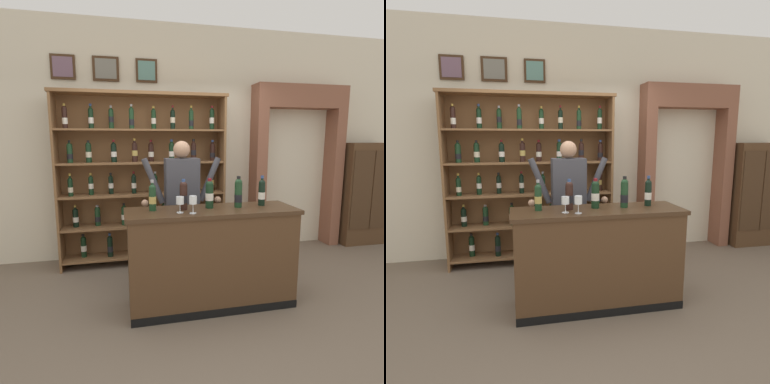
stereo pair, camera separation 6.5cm
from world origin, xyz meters
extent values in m
cube|color=#6B5B4C|center=(0.00, 0.00, -0.01)|extent=(14.00, 14.00, 0.02)
cube|color=beige|center=(0.00, 1.72, 1.64)|extent=(12.00, 0.16, 3.28)
cube|color=#422B19|center=(-1.39, 1.63, 2.62)|extent=(0.31, 0.02, 0.31)
cube|color=#715468|center=(-1.39, 1.62, 2.62)|extent=(0.25, 0.01, 0.25)
cube|color=#422B19|center=(-0.85, 1.63, 2.62)|extent=(0.34, 0.02, 0.32)
cube|color=slate|center=(-0.85, 1.62, 2.62)|extent=(0.27, 0.01, 0.25)
cube|color=#422B19|center=(-0.31, 1.63, 2.62)|extent=(0.29, 0.02, 0.31)
cube|color=slate|center=(-0.31, 1.62, 2.62)|extent=(0.23, 0.01, 0.25)
cube|color=brown|center=(-1.49, 1.31, 1.14)|extent=(0.03, 0.35, 2.29)
cube|color=brown|center=(0.68, 1.31, 1.14)|extent=(0.03, 0.35, 2.29)
cube|color=brown|center=(-0.41, 1.48, 1.14)|extent=(2.20, 0.02, 2.29)
cube|color=brown|center=(-0.41, 1.31, 0.12)|extent=(2.14, 0.33, 0.02)
cylinder|color=black|center=(-1.22, 1.34, 0.25)|extent=(0.07, 0.07, 0.24)
sphere|color=black|center=(-1.22, 1.34, 0.38)|extent=(0.07, 0.07, 0.07)
cylinder|color=black|center=(-1.22, 1.34, 0.41)|extent=(0.03, 0.03, 0.07)
cylinder|color=black|center=(-1.22, 1.34, 0.43)|extent=(0.04, 0.04, 0.03)
cylinder|color=silver|center=(-1.22, 1.34, 0.25)|extent=(0.08, 0.08, 0.08)
cylinder|color=black|center=(-0.88, 1.28, 0.25)|extent=(0.07, 0.07, 0.24)
sphere|color=black|center=(-0.88, 1.28, 0.38)|extent=(0.07, 0.07, 0.07)
cylinder|color=black|center=(-0.88, 1.28, 0.41)|extent=(0.03, 0.03, 0.08)
cylinder|color=navy|center=(-0.88, 1.28, 0.44)|extent=(0.04, 0.04, 0.03)
cylinder|color=black|center=(-0.88, 1.28, 0.24)|extent=(0.08, 0.08, 0.08)
cylinder|color=#19381E|center=(-0.45, 1.34, 0.24)|extent=(0.07, 0.07, 0.23)
sphere|color=#19381E|center=(-0.45, 1.34, 0.37)|extent=(0.07, 0.07, 0.07)
cylinder|color=#19381E|center=(-0.45, 1.34, 0.39)|extent=(0.03, 0.03, 0.06)
cylinder|color=#B79338|center=(-0.45, 1.34, 0.41)|extent=(0.04, 0.04, 0.03)
cylinder|color=black|center=(-0.45, 1.34, 0.23)|extent=(0.08, 0.08, 0.07)
cylinder|color=black|center=(0.00, 1.30, 0.25)|extent=(0.07, 0.07, 0.25)
sphere|color=black|center=(0.00, 1.30, 0.38)|extent=(0.07, 0.07, 0.07)
cylinder|color=black|center=(0.00, 1.30, 0.41)|extent=(0.03, 0.03, 0.07)
cylinder|color=maroon|center=(0.00, 1.30, 0.44)|extent=(0.03, 0.03, 0.03)
cylinder|color=silver|center=(0.00, 1.30, 0.25)|extent=(0.08, 0.08, 0.08)
cylinder|color=#19381E|center=(0.45, 1.27, 0.26)|extent=(0.07, 0.07, 0.25)
sphere|color=#19381E|center=(0.45, 1.27, 0.38)|extent=(0.07, 0.07, 0.07)
cylinder|color=#19381E|center=(0.45, 1.27, 0.41)|extent=(0.03, 0.03, 0.07)
cylinder|color=#B79338|center=(0.45, 1.27, 0.44)|extent=(0.03, 0.03, 0.03)
cylinder|color=black|center=(0.45, 1.27, 0.26)|extent=(0.08, 0.08, 0.08)
cube|color=brown|center=(-0.41, 1.31, 0.54)|extent=(2.14, 0.33, 0.02)
cylinder|color=black|center=(-1.30, 1.33, 0.66)|extent=(0.07, 0.07, 0.21)
sphere|color=black|center=(-1.30, 1.33, 0.77)|extent=(0.07, 0.07, 0.07)
cylinder|color=black|center=(-1.30, 1.33, 0.80)|extent=(0.03, 0.03, 0.08)
cylinder|color=#B79338|center=(-1.30, 1.33, 0.83)|extent=(0.03, 0.03, 0.03)
cylinder|color=silver|center=(-1.30, 1.33, 0.66)|extent=(0.08, 0.08, 0.07)
cylinder|color=#19381E|center=(-1.02, 1.34, 0.66)|extent=(0.07, 0.07, 0.22)
sphere|color=#19381E|center=(-1.02, 1.34, 0.78)|extent=(0.07, 0.07, 0.07)
cylinder|color=#19381E|center=(-1.02, 1.34, 0.80)|extent=(0.03, 0.03, 0.06)
cylinder|color=#99999E|center=(-1.02, 1.34, 0.82)|extent=(0.04, 0.04, 0.03)
cylinder|color=black|center=(-1.02, 1.34, 0.64)|extent=(0.08, 0.08, 0.07)
cylinder|color=#19381E|center=(-0.68, 1.30, 0.66)|extent=(0.07, 0.07, 0.22)
sphere|color=#19381E|center=(-0.68, 1.30, 0.78)|extent=(0.07, 0.07, 0.07)
cylinder|color=#19381E|center=(-0.68, 1.30, 0.81)|extent=(0.03, 0.03, 0.08)
cylinder|color=black|center=(-0.68, 1.30, 0.84)|extent=(0.03, 0.03, 0.03)
cylinder|color=silver|center=(-0.68, 1.30, 0.66)|extent=(0.08, 0.08, 0.07)
cylinder|color=black|center=(-0.38, 1.27, 0.66)|extent=(0.07, 0.07, 0.22)
sphere|color=black|center=(-0.38, 1.27, 0.78)|extent=(0.07, 0.07, 0.07)
cylinder|color=black|center=(-0.38, 1.27, 0.81)|extent=(0.03, 0.03, 0.08)
cylinder|color=#99999E|center=(-0.38, 1.27, 0.85)|extent=(0.03, 0.03, 0.03)
cylinder|color=silver|center=(-0.38, 1.27, 0.67)|extent=(0.08, 0.08, 0.07)
cylinder|color=black|center=(-0.14, 1.28, 0.67)|extent=(0.07, 0.07, 0.22)
sphere|color=black|center=(-0.14, 1.28, 0.79)|extent=(0.07, 0.07, 0.07)
cylinder|color=black|center=(-0.14, 1.28, 0.82)|extent=(0.03, 0.03, 0.08)
cylinder|color=maroon|center=(-0.14, 1.28, 0.85)|extent=(0.04, 0.04, 0.03)
cylinder|color=silver|center=(-0.14, 1.28, 0.67)|extent=(0.08, 0.08, 0.07)
cylinder|color=black|center=(0.22, 1.35, 0.66)|extent=(0.07, 0.07, 0.21)
sphere|color=black|center=(0.22, 1.35, 0.77)|extent=(0.07, 0.07, 0.07)
cylinder|color=black|center=(0.22, 1.35, 0.80)|extent=(0.03, 0.03, 0.07)
cylinder|color=black|center=(0.22, 1.35, 0.82)|extent=(0.04, 0.04, 0.03)
cylinder|color=silver|center=(0.22, 1.35, 0.67)|extent=(0.08, 0.08, 0.07)
cylinder|color=#19381E|center=(0.53, 1.27, 0.66)|extent=(0.07, 0.07, 0.22)
sphere|color=#19381E|center=(0.53, 1.27, 0.78)|extent=(0.07, 0.07, 0.07)
cylinder|color=#19381E|center=(0.53, 1.27, 0.81)|extent=(0.03, 0.03, 0.08)
cylinder|color=navy|center=(0.53, 1.27, 0.84)|extent=(0.04, 0.04, 0.03)
cylinder|color=silver|center=(0.53, 1.27, 0.66)|extent=(0.08, 0.08, 0.07)
cube|color=brown|center=(-0.41, 1.31, 0.97)|extent=(2.14, 0.33, 0.02)
cylinder|color=black|center=(-1.33, 1.27, 1.08)|extent=(0.06, 0.06, 0.20)
sphere|color=black|center=(-1.33, 1.27, 1.18)|extent=(0.06, 0.06, 0.06)
cylinder|color=black|center=(-1.33, 1.27, 1.22)|extent=(0.02, 0.02, 0.08)
cylinder|color=#B79338|center=(-1.33, 1.27, 1.25)|extent=(0.03, 0.03, 0.03)
cylinder|color=beige|center=(-1.33, 1.27, 1.06)|extent=(0.06, 0.06, 0.06)
cylinder|color=black|center=(-1.08, 1.32, 1.08)|extent=(0.06, 0.06, 0.21)
sphere|color=black|center=(-1.08, 1.32, 1.19)|extent=(0.06, 0.06, 0.06)
cylinder|color=black|center=(-1.08, 1.32, 1.22)|extent=(0.03, 0.03, 0.07)
cylinder|color=#B79338|center=(-1.08, 1.32, 1.25)|extent=(0.03, 0.03, 0.03)
cylinder|color=silver|center=(-1.08, 1.32, 1.09)|extent=(0.06, 0.06, 0.07)
cylinder|color=black|center=(-0.83, 1.35, 1.08)|extent=(0.06, 0.06, 0.21)
sphere|color=black|center=(-0.83, 1.35, 1.19)|extent=(0.06, 0.06, 0.06)
cylinder|color=black|center=(-0.83, 1.35, 1.22)|extent=(0.03, 0.03, 0.07)
cylinder|color=black|center=(-0.83, 1.35, 1.24)|extent=(0.03, 0.03, 0.03)
cylinder|color=silver|center=(-0.83, 1.35, 1.09)|extent=(0.06, 0.06, 0.07)
cylinder|color=black|center=(-0.54, 1.31, 1.09)|extent=(0.06, 0.06, 0.22)
sphere|color=black|center=(-0.54, 1.31, 1.20)|extent=(0.06, 0.06, 0.06)
cylinder|color=black|center=(-0.54, 1.31, 1.23)|extent=(0.03, 0.03, 0.07)
cylinder|color=maroon|center=(-0.54, 1.31, 1.26)|extent=(0.03, 0.03, 0.03)
cylinder|color=silver|center=(-0.54, 1.31, 1.08)|extent=(0.06, 0.06, 0.07)
cylinder|color=black|center=(-0.25, 1.28, 1.08)|extent=(0.06, 0.06, 0.20)
sphere|color=black|center=(-0.25, 1.28, 1.19)|extent=(0.06, 0.06, 0.06)
cylinder|color=black|center=(-0.25, 1.28, 1.22)|extent=(0.03, 0.03, 0.08)
cylinder|color=#99999E|center=(-0.25, 1.28, 1.25)|extent=(0.03, 0.03, 0.03)
cylinder|color=silver|center=(-0.25, 1.28, 1.06)|extent=(0.06, 0.06, 0.07)
cylinder|color=black|center=(-0.02, 1.28, 1.08)|extent=(0.06, 0.06, 0.21)
sphere|color=black|center=(-0.02, 1.28, 1.19)|extent=(0.06, 0.06, 0.06)
cylinder|color=black|center=(-0.02, 1.28, 1.22)|extent=(0.03, 0.03, 0.08)
cylinder|color=black|center=(-0.02, 1.28, 1.25)|extent=(0.03, 0.03, 0.03)
cylinder|color=beige|center=(-0.02, 1.28, 1.07)|extent=(0.06, 0.06, 0.07)
cylinder|color=#19381E|center=(0.23, 1.30, 1.08)|extent=(0.06, 0.06, 0.21)
sphere|color=#19381E|center=(0.23, 1.30, 1.19)|extent=(0.06, 0.06, 0.06)
cylinder|color=#19381E|center=(0.23, 1.30, 1.23)|extent=(0.03, 0.03, 0.07)
cylinder|color=black|center=(0.23, 1.30, 1.25)|extent=(0.03, 0.03, 0.03)
cylinder|color=beige|center=(0.23, 1.30, 1.08)|extent=(0.06, 0.06, 0.07)
cylinder|color=black|center=(0.55, 1.32, 1.09)|extent=(0.06, 0.06, 0.22)
sphere|color=black|center=(0.55, 1.32, 1.20)|extent=(0.06, 0.06, 0.06)
cylinder|color=black|center=(0.55, 1.32, 1.23)|extent=(0.03, 0.03, 0.07)
cylinder|color=#99999E|center=(0.55, 1.32, 1.26)|extent=(0.03, 0.03, 0.03)
cylinder|color=tan|center=(0.55, 1.32, 1.10)|extent=(0.06, 0.06, 0.07)
cube|color=brown|center=(-0.41, 1.31, 1.39)|extent=(2.14, 0.33, 0.02)
cylinder|color=#19381E|center=(-1.32, 1.29, 1.50)|extent=(0.07, 0.07, 0.21)
sphere|color=#19381E|center=(-1.32, 1.29, 1.61)|extent=(0.07, 0.07, 0.07)
cylinder|color=#19381E|center=(-1.32, 1.29, 1.64)|extent=(0.03, 0.03, 0.07)
cylinder|color=black|center=(-1.32, 1.29, 1.67)|extent=(0.03, 0.03, 0.03)
cylinder|color=black|center=(-1.32, 1.29, 1.48)|extent=(0.07, 0.07, 0.07)
cylinder|color=black|center=(-1.09, 1.30, 1.51)|extent=(0.07, 0.07, 0.21)
sphere|color=black|center=(-1.09, 1.30, 1.62)|extent=(0.07, 0.07, 0.07)
cylinder|color=black|center=(-1.09, 1.30, 1.65)|extent=(0.03, 0.03, 0.06)
cylinder|color=black|center=(-1.09, 1.30, 1.67)|extent=(0.03, 0.03, 0.03)
cylinder|color=beige|center=(-1.09, 1.30, 1.50)|extent=(0.07, 0.07, 0.07)
cylinder|color=black|center=(-0.78, 1.29, 1.51)|extent=(0.07, 0.07, 0.21)
sphere|color=black|center=(-0.78, 1.29, 1.61)|extent=(0.07, 0.07, 0.07)
cylinder|color=black|center=(-0.78, 1.29, 1.65)|extent=(0.03, 0.03, 0.08)
cylinder|color=maroon|center=(-0.78, 1.29, 1.67)|extent=(0.03, 0.03, 0.03)
cylinder|color=silver|center=(-0.78, 1.29, 1.50)|extent=(0.07, 0.07, 0.07)
cylinder|color=black|center=(-0.51, 1.29, 1.51)|extent=(0.07, 0.07, 0.22)
sphere|color=black|center=(-0.51, 1.29, 1.62)|extent=(0.07, 0.07, 0.07)
cylinder|color=black|center=(-0.51, 1.29, 1.66)|extent=(0.03, 0.03, 0.08)
cylinder|color=#B79338|center=(-0.51, 1.29, 1.69)|extent=(0.03, 0.03, 0.03)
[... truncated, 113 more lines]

